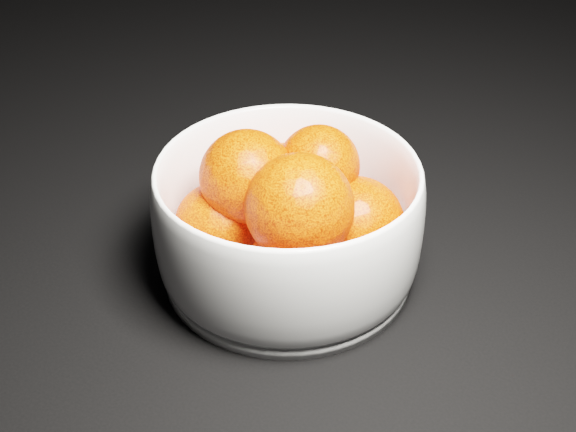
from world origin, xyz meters
The scene contains 2 objects.
bowl centered at (-0.25, -0.25, 0.05)m, with size 0.20×0.20×0.10m.
orange_pile centered at (-0.25, -0.25, 0.06)m, with size 0.15×0.15×0.11m.
Camera 1 is at (-0.00, -0.65, 0.39)m, focal length 50.00 mm.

